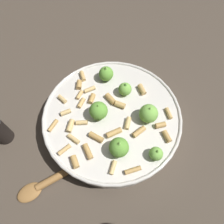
% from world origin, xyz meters
% --- Properties ---
extents(ground_plane, '(2.40, 2.40, 0.00)m').
position_xyz_m(ground_plane, '(0.00, 0.00, 0.00)').
color(ground_plane, '#42382D').
extents(cooking_pan, '(0.32, 0.32, 0.09)m').
position_xyz_m(cooking_pan, '(-0.00, -0.00, 0.03)').
color(cooking_pan, beige).
rests_on(cooking_pan, ground).
extents(wooden_spoon, '(0.12, 0.22, 0.02)m').
position_xyz_m(wooden_spoon, '(-0.12, 0.12, 0.01)').
color(wooden_spoon, olive).
rests_on(wooden_spoon, ground).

